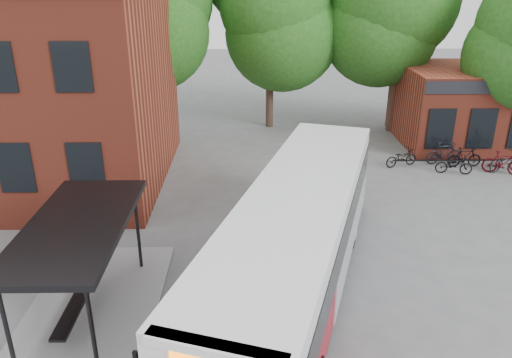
{
  "coord_description": "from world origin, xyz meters",
  "views": [
    {
      "loc": [
        -0.24,
        -11.97,
        8.54
      ],
      "look_at": [
        -0.0,
        3.83,
        2.0
      ],
      "focal_mm": 35.0,
      "sensor_mm": 36.0,
      "label": 1
    }
  ],
  "objects_px": {
    "bus_shelter": "(84,272)",
    "bicycle_5": "(465,157)",
    "city_bus": "(297,244)",
    "bicycle_0": "(401,158)",
    "bicycle_3": "(444,153)",
    "bicycle_4": "(454,165)",
    "bicycle_6": "(505,162)",
    "bicycle_7": "(503,163)"
  },
  "relations": [
    {
      "from": "bus_shelter",
      "to": "bicycle_5",
      "type": "xyz_separation_m",
      "value": [
        14.46,
        11.04,
        -0.96
      ]
    },
    {
      "from": "city_bus",
      "to": "bicycle_5",
      "type": "distance_m",
      "value": 13.42
    },
    {
      "from": "bicycle_0",
      "to": "bicycle_3",
      "type": "xyz_separation_m",
      "value": [
        2.13,
        0.32,
        0.11
      ]
    },
    {
      "from": "bus_shelter",
      "to": "city_bus",
      "type": "height_order",
      "value": "city_bus"
    },
    {
      "from": "bicycle_4",
      "to": "bicycle_5",
      "type": "distance_m",
      "value": 1.2
    },
    {
      "from": "bicycle_5",
      "to": "bicycle_6",
      "type": "distance_m",
      "value": 1.76
    },
    {
      "from": "bus_shelter",
      "to": "bicycle_3",
      "type": "xyz_separation_m",
      "value": [
        13.63,
        11.49,
        -0.9
      ]
    },
    {
      "from": "bicycle_6",
      "to": "bicycle_0",
      "type": "bearing_deg",
      "value": 62.09
    },
    {
      "from": "city_bus",
      "to": "bicycle_0",
      "type": "xyz_separation_m",
      "value": [
        5.92,
        10.12,
        -1.18
      ]
    },
    {
      "from": "bicycle_4",
      "to": "bicycle_5",
      "type": "bearing_deg",
      "value": -33.25
    },
    {
      "from": "bicycle_0",
      "to": "bicycle_5",
      "type": "xyz_separation_m",
      "value": [
        2.96,
        -0.13,
        0.05
      ]
    },
    {
      "from": "city_bus",
      "to": "bicycle_3",
      "type": "xyz_separation_m",
      "value": [
        8.05,
        10.45,
        -1.08
      ]
    },
    {
      "from": "bicycle_3",
      "to": "bicycle_5",
      "type": "relative_size",
      "value": 1.12
    },
    {
      "from": "bus_shelter",
      "to": "bicycle_6",
      "type": "bearing_deg",
      "value": 32.98
    },
    {
      "from": "bicycle_0",
      "to": "bicycle_3",
      "type": "relative_size",
      "value": 0.92
    },
    {
      "from": "bicycle_5",
      "to": "bicycle_0",
      "type": "bearing_deg",
      "value": 85.12
    },
    {
      "from": "bicycle_4",
      "to": "bicycle_7",
      "type": "bearing_deg",
      "value": -80.33
    },
    {
      "from": "city_bus",
      "to": "bicycle_5",
      "type": "height_order",
      "value": "city_bus"
    },
    {
      "from": "bus_shelter",
      "to": "city_bus",
      "type": "relative_size",
      "value": 0.55
    },
    {
      "from": "bus_shelter",
      "to": "bicycle_5",
      "type": "height_order",
      "value": "bus_shelter"
    },
    {
      "from": "bicycle_4",
      "to": "bicycle_7",
      "type": "distance_m",
      "value": 2.23
    },
    {
      "from": "bicycle_6",
      "to": "bicycle_7",
      "type": "height_order",
      "value": "bicycle_7"
    },
    {
      "from": "bicycle_3",
      "to": "bicycle_6",
      "type": "height_order",
      "value": "bicycle_3"
    },
    {
      "from": "bus_shelter",
      "to": "bicycle_3",
      "type": "relative_size",
      "value": 3.85
    },
    {
      "from": "bicycle_3",
      "to": "bicycle_7",
      "type": "xyz_separation_m",
      "value": [
        2.23,
        -1.35,
        -0.01
      ]
    },
    {
      "from": "bicycle_6",
      "to": "bicycle_7",
      "type": "relative_size",
      "value": 0.98
    },
    {
      "from": "bus_shelter",
      "to": "bicycle_4",
      "type": "distance_m",
      "value": 17.05
    },
    {
      "from": "bus_shelter",
      "to": "city_bus",
      "type": "xyz_separation_m",
      "value": [
        5.58,
        1.04,
        0.17
      ]
    },
    {
      "from": "bus_shelter",
      "to": "bicycle_3",
      "type": "height_order",
      "value": "bus_shelter"
    },
    {
      "from": "bicycle_5",
      "to": "bicycle_3",
      "type": "bearing_deg",
      "value": 59.1
    },
    {
      "from": "bicycle_3",
      "to": "bicycle_4",
      "type": "bearing_deg",
      "value": 170.85
    },
    {
      "from": "bicycle_4",
      "to": "bicycle_6",
      "type": "bearing_deg",
      "value": -72.73
    },
    {
      "from": "city_bus",
      "to": "bicycle_3",
      "type": "bearing_deg",
      "value": 69.93
    },
    {
      "from": "bus_shelter",
      "to": "bicycle_0",
      "type": "height_order",
      "value": "bus_shelter"
    },
    {
      "from": "bicycle_3",
      "to": "bicycle_5",
      "type": "height_order",
      "value": "bicycle_3"
    },
    {
      "from": "bicycle_0",
      "to": "bus_shelter",
      "type": "bearing_deg",
      "value": 113.84
    },
    {
      "from": "bus_shelter",
      "to": "bicycle_7",
      "type": "relative_size",
      "value": 3.95
    },
    {
      "from": "bicycle_0",
      "to": "bicycle_7",
      "type": "height_order",
      "value": "bicycle_7"
    },
    {
      "from": "bicycle_5",
      "to": "bicycle_7",
      "type": "relative_size",
      "value": 0.91
    },
    {
      "from": "city_bus",
      "to": "bus_shelter",
      "type": "bearing_deg",
      "value": -151.88
    },
    {
      "from": "bicycle_3",
      "to": "bicycle_7",
      "type": "relative_size",
      "value": 1.02
    },
    {
      "from": "bicycle_5",
      "to": "bicycle_4",
      "type": "bearing_deg",
      "value": 133.6
    }
  ]
}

